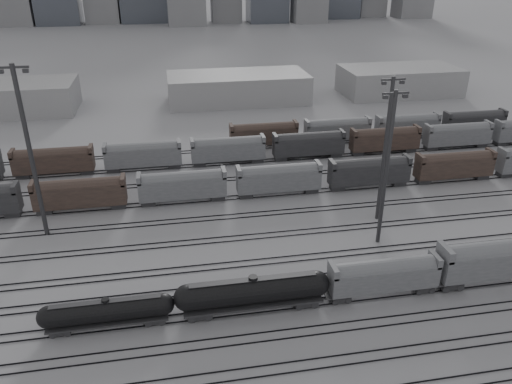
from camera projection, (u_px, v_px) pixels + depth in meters
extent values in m
plane|color=#A6A6AB|center=(272.00, 313.00, 60.32)|extent=(900.00, 900.00, 0.00)
cube|color=black|center=(291.00, 372.00, 51.67)|extent=(220.00, 0.07, 0.16)
cube|color=black|center=(288.00, 362.00, 52.94)|extent=(220.00, 0.07, 0.16)
cube|color=black|center=(280.00, 339.00, 56.10)|extent=(220.00, 0.07, 0.16)
cube|color=black|center=(278.00, 331.00, 57.37)|extent=(220.00, 0.07, 0.16)
cube|color=black|center=(271.00, 311.00, 60.53)|extent=(220.00, 0.07, 0.16)
cube|color=black|center=(269.00, 303.00, 61.81)|extent=(220.00, 0.07, 0.16)
cube|color=black|center=(263.00, 286.00, 64.97)|extent=(220.00, 0.07, 0.16)
cube|color=black|center=(261.00, 280.00, 66.24)|extent=(220.00, 0.07, 0.16)
cube|color=black|center=(256.00, 265.00, 69.40)|extent=(220.00, 0.07, 0.16)
cube|color=black|center=(255.00, 259.00, 70.67)|extent=(220.00, 0.07, 0.16)
cube|color=black|center=(248.00, 239.00, 75.60)|extent=(220.00, 0.07, 0.16)
cube|color=black|center=(247.00, 235.00, 76.88)|extent=(220.00, 0.07, 0.16)
cube|color=black|center=(241.00, 218.00, 81.81)|extent=(220.00, 0.07, 0.16)
cube|color=black|center=(240.00, 214.00, 83.08)|extent=(220.00, 0.07, 0.16)
cube|color=black|center=(235.00, 199.00, 88.02)|extent=(220.00, 0.07, 0.16)
cube|color=black|center=(234.00, 195.00, 89.29)|extent=(220.00, 0.07, 0.16)
cube|color=black|center=(229.00, 181.00, 95.11)|extent=(220.00, 0.07, 0.16)
cube|color=black|center=(228.00, 178.00, 96.38)|extent=(220.00, 0.07, 0.16)
cube|color=black|center=(224.00, 165.00, 102.20)|extent=(220.00, 0.07, 0.16)
cube|color=black|center=(223.00, 162.00, 103.47)|extent=(220.00, 0.07, 0.16)
cube|color=black|center=(220.00, 151.00, 109.29)|extent=(220.00, 0.07, 0.16)
cube|color=black|center=(219.00, 149.00, 110.56)|extent=(220.00, 0.07, 0.16)
cube|color=#27282A|center=(61.00, 329.00, 57.05)|extent=(2.30, 1.86, 0.62)
cube|color=#27282A|center=(155.00, 318.00, 58.76)|extent=(2.30, 1.86, 0.62)
cube|color=#27282A|center=(108.00, 320.00, 57.71)|extent=(13.70, 2.39, 0.22)
cylinder|color=black|center=(107.00, 311.00, 57.10)|extent=(12.82, 2.56, 2.56)
sphere|color=black|center=(48.00, 317.00, 56.06)|extent=(2.56, 2.56, 2.56)
sphere|color=black|center=(163.00, 304.00, 58.13)|extent=(2.56, 2.56, 2.56)
cylinder|color=black|center=(105.00, 301.00, 56.48)|extent=(0.88, 0.88, 0.44)
cube|color=#27282A|center=(105.00, 301.00, 56.52)|extent=(12.38, 0.80, 0.05)
cube|color=#27282A|center=(199.00, 312.00, 59.55)|extent=(2.83, 2.28, 0.76)
cube|color=#27282A|center=(305.00, 300.00, 61.66)|extent=(2.83, 2.28, 0.76)
cube|color=#27282A|center=(253.00, 302.00, 60.37)|extent=(16.84, 2.93, 0.27)
cylinder|color=black|center=(253.00, 290.00, 59.61)|extent=(15.76, 3.15, 3.15)
sphere|color=black|center=(187.00, 298.00, 58.34)|extent=(3.15, 3.15, 3.15)
sphere|color=black|center=(317.00, 283.00, 60.89)|extent=(3.15, 3.15, 3.15)
cylinder|color=black|center=(253.00, 278.00, 58.86)|extent=(1.09, 1.09, 0.54)
cube|color=#27282A|center=(253.00, 279.00, 58.91)|extent=(15.21, 0.98, 0.07)
cube|color=#27282A|center=(340.00, 296.00, 62.42)|extent=(2.42, 1.95, 0.65)
cube|color=#27282A|center=(422.00, 287.00, 64.22)|extent=(2.42, 1.95, 0.65)
cube|color=gray|center=(384.00, 277.00, 62.37)|extent=(13.96, 2.79, 2.98)
cylinder|color=gray|center=(385.00, 270.00, 61.89)|extent=(12.66, 2.70, 2.70)
cube|color=gray|center=(333.00, 270.00, 60.48)|extent=(0.65, 2.79, 1.30)
cube|color=gray|center=(435.00, 259.00, 62.65)|extent=(0.65, 2.79, 1.30)
cone|color=#27282A|center=(382.00, 289.00, 63.16)|extent=(2.23, 2.23, 0.84)
cube|color=#27282A|center=(449.00, 283.00, 64.78)|extent=(2.89, 2.33, 0.78)
cube|color=gray|center=(500.00, 261.00, 64.72)|extent=(16.66, 3.33, 3.55)
cylinder|color=gray|center=(502.00, 252.00, 64.14)|extent=(15.10, 3.22, 3.22)
cube|color=gray|center=(446.00, 252.00, 62.47)|extent=(0.78, 3.33, 1.55)
cone|color=#27282A|center=(496.00, 275.00, 65.66)|extent=(2.67, 2.67, 1.00)
cylinder|color=#39393C|center=(31.00, 155.00, 71.52)|extent=(0.67, 0.67, 26.15)
cube|color=#39393C|center=(12.00, 67.00, 66.07)|extent=(4.18, 0.31, 0.31)
cube|color=#39393C|center=(1.00, 72.00, 66.05)|extent=(0.73, 0.52, 0.52)
cube|color=#39393C|center=(26.00, 71.00, 66.55)|extent=(0.73, 0.52, 0.52)
cylinder|color=#39393C|center=(386.00, 171.00, 70.20)|extent=(0.59, 0.59, 23.17)
cube|color=#39393C|center=(396.00, 93.00, 65.37)|extent=(3.71, 0.28, 0.28)
cube|color=#39393C|center=(385.00, 97.00, 65.35)|extent=(0.65, 0.46, 0.46)
cube|color=#39393C|center=(405.00, 96.00, 65.80)|extent=(0.65, 0.46, 0.46)
cylinder|color=#39393C|center=(385.00, 152.00, 76.73)|extent=(0.60, 0.60, 23.30)
cube|color=#39393C|center=(393.00, 79.00, 71.88)|extent=(3.73, 0.28, 0.28)
cube|color=#39393C|center=(384.00, 83.00, 71.85)|extent=(0.65, 0.47, 0.47)
cube|color=#39393C|center=(402.00, 82.00, 72.31)|extent=(0.65, 0.47, 0.47)
cube|color=brown|center=(80.00, 195.00, 83.27)|extent=(15.00, 3.00, 5.60)
cube|color=gray|center=(183.00, 187.00, 86.02)|extent=(15.00, 3.00, 5.60)
cube|color=gray|center=(279.00, 180.00, 88.76)|extent=(15.00, 3.00, 5.60)
cube|color=#27282A|center=(369.00, 173.00, 91.51)|extent=(15.00, 3.00, 5.60)
cube|color=brown|center=(454.00, 167.00, 94.25)|extent=(15.00, 3.00, 5.60)
cube|color=brown|center=(54.00, 162.00, 96.33)|extent=(15.00, 3.00, 5.60)
cube|color=gray|center=(143.00, 156.00, 99.07)|extent=(15.00, 3.00, 5.60)
cube|color=gray|center=(228.00, 151.00, 101.82)|extent=(15.00, 3.00, 5.60)
cube|color=#27282A|center=(308.00, 146.00, 104.56)|extent=(15.00, 3.00, 5.60)
cube|color=brown|center=(385.00, 141.00, 107.31)|extent=(15.00, 3.00, 5.60)
cube|color=gray|center=(457.00, 136.00, 110.05)|extent=(15.00, 3.00, 5.60)
cube|color=brown|center=(264.00, 135.00, 110.36)|extent=(15.00, 3.00, 5.60)
cube|color=gray|center=(337.00, 131.00, 113.11)|extent=(15.00, 3.00, 5.60)
cube|color=gray|center=(407.00, 127.00, 115.85)|extent=(15.00, 3.00, 5.60)
cube|color=#27282A|center=(474.00, 123.00, 118.60)|extent=(15.00, 3.00, 5.60)
cube|color=#ACACAF|center=(238.00, 88.00, 144.42)|extent=(40.00, 18.00, 8.00)
cube|color=#ACACAF|center=(399.00, 81.00, 152.49)|extent=(35.00, 18.00, 8.00)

